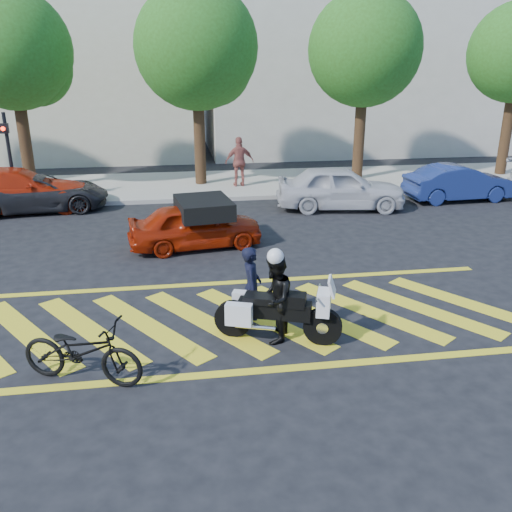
{
  "coord_description": "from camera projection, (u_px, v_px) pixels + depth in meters",
  "views": [
    {
      "loc": [
        -1.07,
        -9.53,
        4.82
      ],
      "look_at": [
        0.5,
        0.73,
        1.05
      ],
      "focal_mm": 38.0,
      "sensor_mm": 36.0,
      "label": 1
    }
  ],
  "objects": [
    {
      "name": "crosswalk",
      "position": [
        234.0,
        320.0,
        10.64
      ],
      "size": [
        12.33,
        4.0,
        0.01
      ],
      "color": "yellow",
      "rests_on": "ground"
    },
    {
      "name": "officer_moto",
      "position": [
        275.0,
        299.0,
        9.62
      ],
      "size": [
        0.85,
        0.95,
        1.63
      ],
      "primitive_type": "imported",
      "rotation": [
        0.0,
        0.0,
        -1.92
      ],
      "color": "black",
      "rests_on": "ground"
    },
    {
      "name": "police_motorcycle",
      "position": [
        275.0,
        312.0,
        9.72
      ],
      "size": [
        2.24,
        1.17,
        1.03
      ],
      "rotation": [
        0.0,
        0.0,
        -0.35
      ],
      "color": "black",
      "rests_on": "ground"
    },
    {
      "name": "red_convertible",
      "position": [
        195.0,
        226.0,
        14.59
      ],
      "size": [
        3.74,
        1.94,
        1.22
      ],
      "primitive_type": "imported",
      "rotation": [
        0.0,
        0.0,
        1.72
      ],
      "color": "#9A1D07",
      "rests_on": "ground"
    },
    {
      "name": "building_right",
      "position": [
        353.0,
        46.0,
        29.56
      ],
      "size": [
        16.0,
        8.0,
        11.0
      ],
      "primitive_type": "cube",
      "color": "beige",
      "rests_on": "ground"
    },
    {
      "name": "parked_mid_left",
      "position": [
        42.0,
        193.0,
        18.21
      ],
      "size": [
        4.49,
        2.41,
        1.2
      ],
      "primitive_type": "imported",
      "rotation": [
        0.0,
        0.0,
        1.67
      ],
      "color": "black",
      "rests_on": "ground"
    },
    {
      "name": "tree_left",
      "position": [
        17.0,
        54.0,
        19.24
      ],
      "size": [
        4.2,
        4.2,
        7.26
      ],
      "color": "black",
      "rests_on": "ground"
    },
    {
      "name": "signal_pole",
      "position": [
        9.0,
        152.0,
        18.11
      ],
      "size": [
        0.28,
        0.43,
        3.2
      ],
      "color": "black",
      "rests_on": "ground"
    },
    {
      "name": "parked_right",
      "position": [
        459.0,
        183.0,
        19.51
      ],
      "size": [
        3.95,
        1.54,
        1.28
      ],
      "primitive_type": "imported",
      "rotation": [
        0.0,
        0.0,
        1.62
      ],
      "color": "navy",
      "rests_on": "ground"
    },
    {
      "name": "building_left",
      "position": [
        29.0,
        56.0,
        27.31
      ],
      "size": [
        16.0,
        8.0,
        10.0
      ],
      "primitive_type": "cube",
      "color": "beige",
      "rests_on": "ground"
    },
    {
      "name": "tree_center",
      "position": [
        200.0,
        52.0,
        20.13
      ],
      "size": [
        4.6,
        4.6,
        7.56
      ],
      "color": "black",
      "rests_on": "ground"
    },
    {
      "name": "pedestrian_right",
      "position": [
        240.0,
        162.0,
        20.96
      ],
      "size": [
        1.14,
        0.54,
        1.9
      ],
      "primitive_type": "imported",
      "rotation": [
        0.0,
        0.0,
        3.21
      ],
      "color": "#9F5248",
      "rests_on": "sidewalk"
    },
    {
      "name": "officer_bike",
      "position": [
        251.0,
        286.0,
        10.24
      ],
      "size": [
        0.44,
        0.61,
        1.57
      ],
      "primitive_type": "imported",
      "rotation": [
        0.0,
        0.0,
        1.46
      ],
      "color": "black",
      "rests_on": "ground"
    },
    {
      "name": "bicycle",
      "position": [
        82.0,
        351.0,
        8.46
      ],
      "size": [
        2.14,
        1.41,
        1.06
      ],
      "primitive_type": "imported",
      "rotation": [
        0.0,
        0.0,
        1.19
      ],
      "color": "black",
      "rests_on": "ground"
    },
    {
      "name": "parked_mid_right",
      "position": [
        341.0,
        188.0,
        18.34
      ],
      "size": [
        4.51,
        2.31,
        1.47
      ],
      "primitive_type": "imported",
      "rotation": [
        0.0,
        0.0,
        1.43
      ],
      "color": "silver",
      "rests_on": "ground"
    },
    {
      "name": "tree_right",
      "position": [
        367.0,
        53.0,
        21.08
      ],
      "size": [
        4.4,
        4.4,
        7.41
      ],
      "color": "black",
      "rests_on": "ground"
    },
    {
      "name": "parked_left",
      "position": [
        16.0,
        190.0,
        18.05
      ],
      "size": [
        5.19,
        2.57,
        1.45
      ],
      "primitive_type": "imported",
      "rotation": [
        0.0,
        0.0,
        1.68
      ],
      "color": "#AE220A",
      "rests_on": "ground"
    },
    {
      "name": "sidewalk",
      "position": [
        201.0,
        185.0,
        21.77
      ],
      "size": [
        60.0,
        5.0,
        0.15
      ],
      "primitive_type": "cube",
      "color": "#9E998E",
      "rests_on": "ground"
    },
    {
      "name": "ground",
      "position": [
        236.0,
        320.0,
        10.65
      ],
      "size": [
        90.0,
        90.0,
        0.0
      ],
      "primitive_type": "plane",
      "color": "black",
      "rests_on": "ground"
    }
  ]
}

